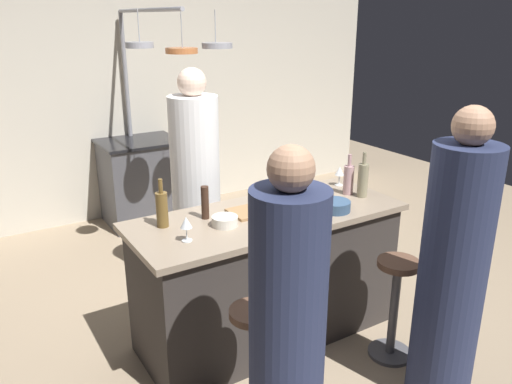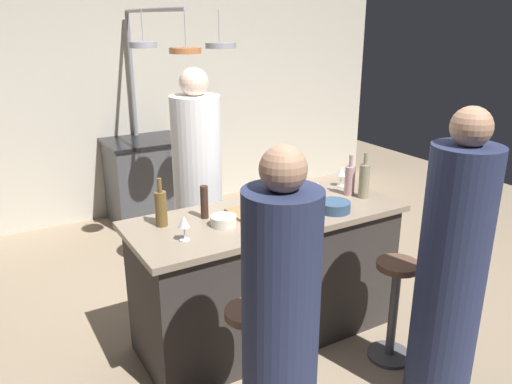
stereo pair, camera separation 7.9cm
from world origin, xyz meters
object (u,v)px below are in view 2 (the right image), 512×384
(wine_glass_near_left_guest, at_px, (184,223))
(potted_plant, at_px, (348,206))
(wine_bottle_white, at_px, (364,180))
(chef, at_px, (198,192))
(bar_stool_left, at_px, (250,360))
(guest_right, at_px, (451,276))
(wine_bottle_amber, at_px, (161,208))
(bar_stool_right, at_px, (394,306))
(wine_bottle_rose, at_px, (350,180))
(wine_bottle_red, at_px, (291,204))
(mixing_bowl_ceramic, at_px, (223,221))
(wine_glass_near_right_guest, at_px, (341,172))
(wine_glass_by_chef, at_px, (318,188))
(guest_left, at_px, (280,336))
(stove_range, at_px, (147,180))
(pepper_mill, at_px, (204,202))
(wine_bottle_dark, at_px, (297,179))
(mixing_bowl_blue, at_px, (334,207))
(cutting_board, at_px, (254,211))

(wine_glass_near_left_guest, bearing_deg, potted_plant, 27.87)
(wine_bottle_white, bearing_deg, chef, 132.69)
(bar_stool_left, xyz_separation_m, guest_right, (1.01, -0.40, 0.41))
(wine_bottle_amber, bearing_deg, bar_stool_left, -77.74)
(bar_stool_right, height_order, wine_bottle_rose, wine_bottle_rose)
(wine_bottle_white, distance_m, wine_bottle_red, 0.68)
(chef, distance_m, mixing_bowl_ceramic, 0.91)
(wine_bottle_white, bearing_deg, wine_glass_near_right_guest, 84.22)
(potted_plant, bearing_deg, wine_glass_by_chef, -138.92)
(chef, relative_size, guest_left, 1.08)
(stove_range, xyz_separation_m, pepper_mill, (-0.38, -2.32, 0.56))
(wine_bottle_white, xyz_separation_m, wine_bottle_dark, (-0.37, 0.28, -0.01))
(bar_stool_right, distance_m, pepper_mill, 1.35)
(wine_glass_by_chef, distance_m, mixing_bowl_blue, 0.21)
(pepper_mill, relative_size, wine_bottle_rose, 0.72)
(wine_bottle_amber, xyz_separation_m, wine_bottle_rose, (1.34, -0.13, -0.00))
(pepper_mill, bearing_deg, stove_range, 80.65)
(wine_glass_by_chef, bearing_deg, potted_plant, 41.08)
(potted_plant, bearing_deg, chef, -172.56)
(wine_bottle_rose, height_order, wine_glass_by_chef, wine_bottle_rose)
(stove_range, relative_size, wine_glass_near_left_guest, 6.10)
(potted_plant, bearing_deg, mixing_bowl_blue, -134.27)
(mixing_bowl_blue, bearing_deg, wine_glass_by_chef, 87.83)
(wine_bottle_red, xyz_separation_m, wine_glass_near_left_guest, (-0.68, 0.06, -0.01))
(wine_bottle_red, xyz_separation_m, mixing_bowl_blue, (0.33, -0.01, -0.08))
(stove_range, height_order, bar_stool_right, stove_range)
(wine_glass_by_chef, distance_m, wine_glass_near_left_guest, 1.03)
(bar_stool_right, xyz_separation_m, wine_glass_near_right_guest, (0.21, 0.82, 0.63))
(pepper_mill, bearing_deg, mixing_bowl_blue, -22.69)
(stove_range, height_order, pepper_mill, pepper_mill)
(chef, relative_size, potted_plant, 3.38)
(pepper_mill, bearing_deg, wine_bottle_amber, 176.10)
(stove_range, bearing_deg, bar_stool_right, -79.81)
(bar_stool_left, bearing_deg, stove_range, 80.95)
(wine_glass_near_right_guest, bearing_deg, guest_left, -137.79)
(potted_plant, bearing_deg, cutting_board, -149.21)
(bar_stool_left, relative_size, wine_glass_near_left_guest, 4.66)
(chef, xyz_separation_m, wine_bottle_white, (0.85, -0.92, 0.21))
(pepper_mill, height_order, mixing_bowl_blue, pepper_mill)
(wine_bottle_rose, distance_m, wine_bottle_red, 0.66)
(wine_glass_near_right_guest, bearing_deg, mixing_bowl_blue, -133.72)
(wine_glass_near_right_guest, relative_size, mixing_bowl_ceramic, 0.93)
(wine_bottle_white, bearing_deg, guest_right, -102.65)
(bar_stool_right, bearing_deg, wine_glass_near_left_guest, 156.76)
(wine_bottle_white, height_order, wine_glass_by_chef, wine_bottle_white)
(chef, height_order, mixing_bowl_ceramic, chef)
(bar_stool_left, xyz_separation_m, wine_bottle_white, (1.22, 0.54, 0.65))
(wine_bottle_white, bearing_deg, bar_stool_left, -156.03)
(wine_glass_near_left_guest, height_order, mixing_bowl_ceramic, wine_glass_near_left_guest)
(wine_glass_by_chef, distance_m, mixing_bowl_ceramic, 0.74)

